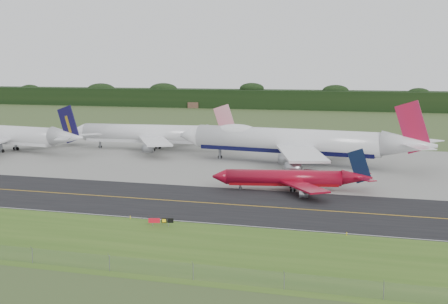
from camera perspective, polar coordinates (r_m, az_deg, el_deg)
ground at (r=132.14m, az=-3.21°, el=-4.16°), size 600.00×600.00×0.00m
grass_verge at (r=100.94m, az=-10.08°, el=-8.09°), size 400.00×30.00×0.01m
taxiway at (r=128.47m, az=-3.82°, el=-4.51°), size 400.00×32.00×0.02m
apron at (r=180.12m, az=2.34°, el=-0.91°), size 400.00×78.00×0.01m
taxiway_centreline at (r=128.47m, az=-3.82°, el=-4.50°), size 400.00×0.40×0.00m
taxiway_edge_line at (r=114.48m, az=-6.56°, el=-6.08°), size 400.00×0.25×0.00m
perimeter_fence at (r=89.74m, az=-13.89°, el=-9.51°), size 320.00×0.10×320.00m
horizon_treeline at (r=398.24m, az=10.41°, el=4.59°), size 700.00×25.00×12.00m
jet_ba_747 at (r=176.49m, az=6.47°, el=0.96°), size 74.87×61.54×18.83m
jet_red_737 at (r=139.88m, az=6.28°, el=-2.41°), size 35.48×28.51×9.63m
jet_navy_gold at (r=213.52m, az=-19.17°, el=1.43°), size 60.72×52.41×15.68m
jet_star_tail at (r=206.55m, az=-6.40°, el=1.62°), size 58.63×48.89×15.46m
taxiway_sign at (r=108.90m, az=-5.80°, el=-6.26°), size 4.20×1.40×1.44m
edge_marker_center at (r=115.12m, az=-8.56°, el=-5.93°), size 0.16×0.16×0.50m
edge_marker_right at (r=104.95m, az=11.15°, el=-7.35°), size 0.16×0.16×0.50m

